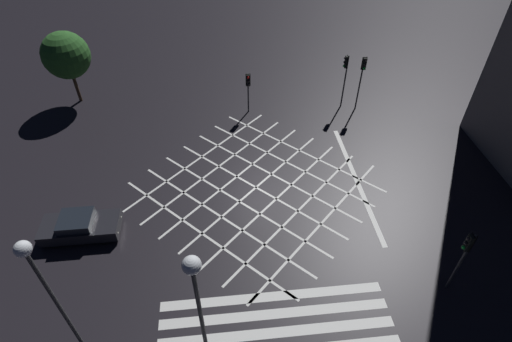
{
  "coord_description": "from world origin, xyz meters",
  "views": [
    {
      "loc": [
        -1.83,
        -17.74,
        17.28
      ],
      "look_at": [
        0.0,
        0.0,
        1.37
      ],
      "focal_mm": 28.0,
      "sensor_mm": 36.0,
      "label": 1
    }
  ],
  "objects_px": {
    "street_lamp_east": "(199,304)",
    "street_lamp_west": "(47,287)",
    "traffic_light_se_cross": "(465,251)",
    "waiting_car": "(80,226)",
    "traffic_light_ne_main": "(345,71)",
    "traffic_light_median_north": "(248,85)",
    "traffic_light_se_main": "(464,252)",
    "traffic_light_ne_cross": "(362,73)",
    "street_tree_near": "(66,55)"
  },
  "relations": [
    {
      "from": "traffic_light_median_north",
      "to": "street_tree_near",
      "type": "distance_m",
      "value": 13.82
    },
    {
      "from": "traffic_light_ne_main",
      "to": "waiting_car",
      "type": "bearing_deg",
      "value": 32.75
    },
    {
      "from": "traffic_light_ne_main",
      "to": "traffic_light_se_cross",
      "type": "relative_size",
      "value": 1.13
    },
    {
      "from": "street_tree_near",
      "to": "waiting_car",
      "type": "distance_m",
      "value": 14.93
    },
    {
      "from": "traffic_light_ne_main",
      "to": "traffic_light_se_main",
      "type": "relative_size",
      "value": 1.08
    },
    {
      "from": "traffic_light_se_main",
      "to": "traffic_light_median_north",
      "type": "bearing_deg",
      "value": -63.49
    },
    {
      "from": "street_lamp_west",
      "to": "waiting_car",
      "type": "distance_m",
      "value": 9.07
    },
    {
      "from": "traffic_light_ne_cross",
      "to": "traffic_light_median_north",
      "type": "xyz_separation_m",
      "value": [
        -8.43,
        0.4,
        -0.76
      ]
    },
    {
      "from": "traffic_light_ne_cross",
      "to": "street_tree_near",
      "type": "height_order",
      "value": "street_tree_near"
    },
    {
      "from": "street_tree_near",
      "to": "waiting_car",
      "type": "xyz_separation_m",
      "value": [
        3.18,
        -14.2,
        -3.3
      ]
    },
    {
      "from": "traffic_light_ne_cross",
      "to": "street_lamp_east",
      "type": "relative_size",
      "value": 0.52
    },
    {
      "from": "street_lamp_east",
      "to": "street_lamp_west",
      "type": "relative_size",
      "value": 1.05
    },
    {
      "from": "traffic_light_ne_cross",
      "to": "traffic_light_median_north",
      "type": "relative_size",
      "value": 1.33
    },
    {
      "from": "traffic_light_ne_main",
      "to": "traffic_light_se_main",
      "type": "xyz_separation_m",
      "value": [
        0.89,
        -16.53,
        -0.21
      ]
    },
    {
      "from": "traffic_light_se_cross",
      "to": "street_tree_near",
      "type": "xyz_separation_m",
      "value": [
        -21.74,
        19.35,
        1.2
      ]
    },
    {
      "from": "traffic_light_se_cross",
      "to": "street_lamp_east",
      "type": "distance_m",
      "value": 12.55
    },
    {
      "from": "street_lamp_east",
      "to": "street_lamp_west",
      "type": "distance_m",
      "value": 5.19
    },
    {
      "from": "traffic_light_median_north",
      "to": "street_lamp_east",
      "type": "xyz_separation_m",
      "value": [
        -3.21,
        -19.68,
        3.83
      ]
    },
    {
      "from": "traffic_light_ne_main",
      "to": "traffic_light_se_main",
      "type": "height_order",
      "value": "traffic_light_ne_main"
    },
    {
      "from": "traffic_light_se_main",
      "to": "street_tree_near",
      "type": "relative_size",
      "value": 0.7
    },
    {
      "from": "waiting_car",
      "to": "street_lamp_west",
      "type": "bearing_deg",
      "value": -74.47
    },
    {
      "from": "waiting_car",
      "to": "traffic_light_ne_main",
      "type": "bearing_deg",
      "value": 32.75
    },
    {
      "from": "street_lamp_east",
      "to": "street_lamp_west",
      "type": "bearing_deg",
      "value": 164.78
    },
    {
      "from": "traffic_light_ne_cross",
      "to": "traffic_light_se_main",
      "type": "bearing_deg",
      "value": -0.89
    },
    {
      "from": "traffic_light_median_north",
      "to": "street_lamp_west",
      "type": "distance_m",
      "value": 20.36
    },
    {
      "from": "traffic_light_ne_cross",
      "to": "street_tree_near",
      "type": "relative_size",
      "value": 0.77
    },
    {
      "from": "traffic_light_se_cross",
      "to": "street_lamp_west",
      "type": "distance_m",
      "value": 16.96
    },
    {
      "from": "traffic_light_ne_cross",
      "to": "street_lamp_west",
      "type": "distance_m",
      "value": 24.59
    },
    {
      "from": "traffic_light_se_main",
      "to": "street_tree_near",
      "type": "distance_m",
      "value": 29.08
    },
    {
      "from": "traffic_light_se_main",
      "to": "street_lamp_east",
      "type": "relative_size",
      "value": 0.47
    },
    {
      "from": "traffic_light_ne_main",
      "to": "street_lamp_east",
      "type": "bearing_deg",
      "value": 62.07
    },
    {
      "from": "traffic_light_median_north",
      "to": "traffic_light_se_cross",
      "type": "height_order",
      "value": "traffic_light_se_cross"
    },
    {
      "from": "traffic_light_median_north",
      "to": "street_lamp_west",
      "type": "height_order",
      "value": "street_lamp_west"
    },
    {
      "from": "street_tree_near",
      "to": "traffic_light_median_north",
      "type": "bearing_deg",
      "value": -13.0
    },
    {
      "from": "traffic_light_se_cross",
      "to": "street_lamp_east",
      "type": "xyz_separation_m",
      "value": [
        -11.57,
        -3.42,
        3.47
      ]
    },
    {
      "from": "street_lamp_west",
      "to": "waiting_car",
      "type": "bearing_deg",
      "value": 105.53
    },
    {
      "from": "traffic_light_median_north",
      "to": "street_lamp_east",
      "type": "height_order",
      "value": "street_lamp_east"
    },
    {
      "from": "traffic_light_se_main",
      "to": "street_lamp_east",
      "type": "xyz_separation_m",
      "value": [
        -11.39,
        -3.28,
        3.34
      ]
    },
    {
      "from": "traffic_light_ne_main",
      "to": "street_lamp_west",
      "type": "height_order",
      "value": "street_lamp_west"
    },
    {
      "from": "traffic_light_median_north",
      "to": "waiting_car",
      "type": "bearing_deg",
      "value": -42.54
    },
    {
      "from": "traffic_light_ne_cross",
      "to": "street_tree_near",
      "type": "bearing_deg",
      "value": -99.09
    },
    {
      "from": "traffic_light_ne_cross",
      "to": "street_lamp_west",
      "type": "bearing_deg",
      "value": -42.85
    },
    {
      "from": "traffic_light_ne_main",
      "to": "street_lamp_west",
      "type": "relative_size",
      "value": 0.53
    },
    {
      "from": "traffic_light_se_cross",
      "to": "street_lamp_west",
      "type": "xyz_separation_m",
      "value": [
        -16.55,
        -2.07,
        3.04
      ]
    },
    {
      "from": "traffic_light_ne_main",
      "to": "traffic_light_se_main",
      "type": "bearing_deg",
      "value": 93.07
    },
    {
      "from": "traffic_light_se_main",
      "to": "traffic_light_se_cross",
      "type": "relative_size",
      "value": 1.05
    },
    {
      "from": "traffic_light_median_north",
      "to": "traffic_light_se_cross",
      "type": "relative_size",
      "value": 0.87
    },
    {
      "from": "street_lamp_east",
      "to": "waiting_car",
      "type": "bearing_deg",
      "value": 129.21
    },
    {
      "from": "traffic_light_se_cross",
      "to": "waiting_car",
      "type": "xyz_separation_m",
      "value": [
        -18.56,
        5.14,
        -2.09
      ]
    },
    {
      "from": "traffic_light_ne_cross",
      "to": "street_tree_near",
      "type": "xyz_separation_m",
      "value": [
        -21.81,
        3.49,
        0.8
      ]
    }
  ]
}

